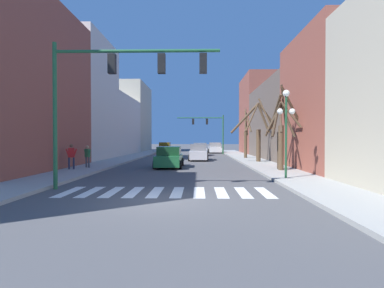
{
  "coord_description": "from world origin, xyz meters",
  "views": [
    {
      "loc": [
        1.31,
        -10.59,
        2.19
      ],
      "look_at": [
        0.48,
        29.51,
        1.53
      ],
      "focal_mm": 28.0,
      "sensor_mm": 36.0,
      "label": 1
    }
  ],
  "objects_px": {
    "pedestrian_waiting_at_curb": "(71,154)",
    "street_tree_left_near": "(279,135)",
    "street_tree_left_mid": "(258,131)",
    "car_at_intersection": "(169,158)",
    "car_parked_right_far": "(200,150)",
    "car_driving_away_lane": "(215,148)",
    "traffic_signal_far": "(209,126)",
    "car_parked_left_mid": "(165,148)",
    "pedestrian_crossing_street": "(87,154)",
    "street_tree_left_far": "(282,130)",
    "car_parked_right_mid": "(198,153)",
    "street_tree_right_mid": "(246,137)",
    "traffic_signal_near": "(116,80)",
    "street_lamp_right_corner": "(286,116)"
  },
  "relations": [
    {
      "from": "pedestrian_waiting_at_curb",
      "to": "street_tree_left_near",
      "type": "relative_size",
      "value": 0.36
    },
    {
      "from": "pedestrian_waiting_at_curb",
      "to": "street_tree_left_mid",
      "type": "relative_size",
      "value": 0.3
    },
    {
      "from": "car_at_intersection",
      "to": "street_tree_left_mid",
      "type": "relative_size",
      "value": 0.76
    },
    {
      "from": "car_parked_right_far",
      "to": "car_driving_away_lane",
      "type": "height_order",
      "value": "car_parked_right_far"
    },
    {
      "from": "street_tree_left_near",
      "to": "street_tree_left_mid",
      "type": "height_order",
      "value": "street_tree_left_mid"
    },
    {
      "from": "traffic_signal_far",
      "to": "street_tree_left_mid",
      "type": "distance_m",
      "value": 16.84
    },
    {
      "from": "car_driving_away_lane",
      "to": "street_tree_left_near",
      "type": "distance_m",
      "value": 27.15
    },
    {
      "from": "car_parked_right_far",
      "to": "pedestrian_waiting_at_curb",
      "type": "height_order",
      "value": "pedestrian_waiting_at_curb"
    },
    {
      "from": "car_parked_left_mid",
      "to": "pedestrian_crossing_street",
      "type": "relative_size",
      "value": 2.74
    },
    {
      "from": "car_parked_right_far",
      "to": "pedestrian_crossing_street",
      "type": "bearing_deg",
      "value": 156.39
    },
    {
      "from": "car_at_intersection",
      "to": "street_tree_left_far",
      "type": "bearing_deg",
      "value": 68.92
    },
    {
      "from": "car_parked_right_far",
      "to": "car_driving_away_lane",
      "type": "bearing_deg",
      "value": -18.34
    },
    {
      "from": "car_at_intersection",
      "to": "traffic_signal_far",
      "type": "bearing_deg",
      "value": 169.4
    },
    {
      "from": "car_parked_right_mid",
      "to": "pedestrian_crossing_street",
      "type": "height_order",
      "value": "pedestrian_crossing_street"
    },
    {
      "from": "car_parked_right_mid",
      "to": "car_driving_away_lane",
      "type": "xyz_separation_m",
      "value": [
        2.65,
        16.47,
        -0.01
      ]
    },
    {
      "from": "street_tree_left_near",
      "to": "pedestrian_waiting_at_curb",
      "type": "bearing_deg",
      "value": -178.4
    },
    {
      "from": "street_tree_left_far",
      "to": "street_tree_left_mid",
      "type": "relative_size",
      "value": 0.98
    },
    {
      "from": "car_parked_right_mid",
      "to": "street_tree_right_mid",
      "type": "height_order",
      "value": "street_tree_right_mid"
    },
    {
      "from": "traffic_signal_near",
      "to": "street_tree_right_mid",
      "type": "xyz_separation_m",
      "value": [
        8.78,
        19.69,
        -2.34
      ]
    },
    {
      "from": "traffic_signal_near",
      "to": "pedestrian_crossing_street",
      "type": "xyz_separation_m",
      "value": [
        -4.39,
        8.39,
        -3.68
      ]
    },
    {
      "from": "car_parked_right_far",
      "to": "car_parked_left_mid",
      "type": "relative_size",
      "value": 0.95
    },
    {
      "from": "traffic_signal_near",
      "to": "traffic_signal_far",
      "type": "height_order",
      "value": "traffic_signal_near"
    },
    {
      "from": "car_parked_right_mid",
      "to": "street_tree_left_mid",
      "type": "distance_m",
      "value": 6.86
    },
    {
      "from": "traffic_signal_far",
      "to": "street_lamp_right_corner",
      "type": "distance_m",
      "value": 28.0
    },
    {
      "from": "car_driving_away_lane",
      "to": "pedestrian_crossing_street",
      "type": "relative_size",
      "value": 2.75
    },
    {
      "from": "car_parked_right_far",
      "to": "car_parked_right_mid",
      "type": "distance_m",
      "value": 9.18
    },
    {
      "from": "street_tree_right_mid",
      "to": "street_tree_left_mid",
      "type": "relative_size",
      "value": 0.92
    },
    {
      "from": "car_driving_away_lane",
      "to": "street_tree_left_mid",
      "type": "bearing_deg",
      "value": -172.16
    },
    {
      "from": "traffic_signal_near",
      "to": "street_tree_left_far",
      "type": "xyz_separation_m",
      "value": [
        9.19,
        7.17,
        -1.95
      ]
    },
    {
      "from": "car_at_intersection",
      "to": "street_tree_left_near",
      "type": "xyz_separation_m",
      "value": [
        7.74,
        -2.7,
        1.71
      ]
    },
    {
      "from": "street_lamp_right_corner",
      "to": "car_driving_away_lane",
      "type": "relative_size",
      "value": 1.06
    },
    {
      "from": "street_tree_left_near",
      "to": "traffic_signal_near",
      "type": "bearing_deg",
      "value": -140.42
    },
    {
      "from": "pedestrian_crossing_street",
      "to": "street_tree_left_near",
      "type": "xyz_separation_m",
      "value": [
        13.45,
        -0.9,
        1.38
      ]
    },
    {
      "from": "street_tree_left_near",
      "to": "car_parked_right_far",
      "type": "bearing_deg",
      "value": 104.95
    },
    {
      "from": "car_driving_away_lane",
      "to": "car_parked_left_mid",
      "type": "bearing_deg",
      "value": 86.4
    },
    {
      "from": "street_lamp_right_corner",
      "to": "car_driving_away_lane",
      "type": "height_order",
      "value": "street_lamp_right_corner"
    },
    {
      "from": "pedestrian_crossing_street",
      "to": "car_parked_right_mid",
      "type": "bearing_deg",
      "value": -100.41
    },
    {
      "from": "street_lamp_right_corner",
      "to": "car_driving_away_lane",
      "type": "distance_m",
      "value": 31.71
    },
    {
      "from": "street_tree_right_mid",
      "to": "street_tree_left_near",
      "type": "bearing_deg",
      "value": -88.63
    },
    {
      "from": "car_parked_right_far",
      "to": "pedestrian_waiting_at_curb",
      "type": "bearing_deg",
      "value": 156.26
    },
    {
      "from": "traffic_signal_far",
      "to": "car_parked_right_mid",
      "type": "relative_size",
      "value": 1.54
    },
    {
      "from": "car_parked_right_far",
      "to": "street_tree_left_near",
      "type": "bearing_deg",
      "value": -165.05
    },
    {
      "from": "street_tree_right_mid",
      "to": "street_tree_left_mid",
      "type": "xyz_separation_m",
      "value": [
        0.22,
        -5.32,
        0.53
      ]
    },
    {
      "from": "car_driving_away_lane",
      "to": "street_tree_left_near",
      "type": "relative_size",
      "value": 0.92
    },
    {
      "from": "traffic_signal_near",
      "to": "street_tree_left_mid",
      "type": "bearing_deg",
      "value": 57.95
    },
    {
      "from": "traffic_signal_near",
      "to": "car_parked_right_mid",
      "type": "xyz_separation_m",
      "value": [
        3.58,
        17.98,
        -3.98
      ]
    },
    {
      "from": "car_parked_left_mid",
      "to": "street_tree_left_near",
      "type": "distance_m",
      "value": 29.55
    },
    {
      "from": "car_at_intersection",
      "to": "street_tree_right_mid",
      "type": "distance_m",
      "value": 12.18
    },
    {
      "from": "car_at_intersection",
      "to": "pedestrian_waiting_at_curb",
      "type": "distance_m",
      "value": 7.06
    },
    {
      "from": "traffic_signal_far",
      "to": "street_tree_right_mid",
      "type": "distance_m",
      "value": 11.74
    }
  ]
}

